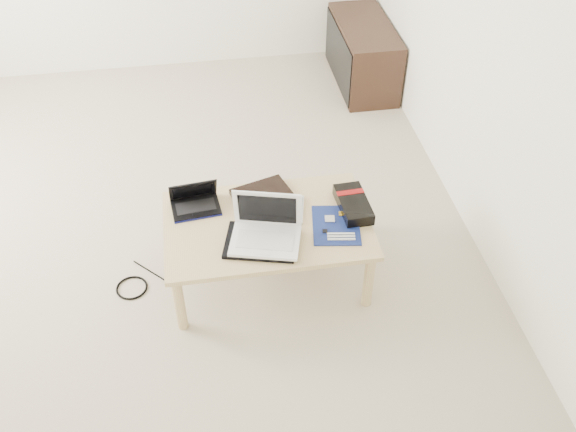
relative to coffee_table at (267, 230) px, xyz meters
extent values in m
plane|color=#BDB199|center=(-0.73, 0.57, -0.35)|extent=(4.00, 4.00, 0.00)
cube|color=white|center=(-0.73, -1.48, 0.95)|extent=(4.00, 0.10, 2.60)
cube|color=tan|center=(0.00, 0.00, 0.03)|extent=(1.10, 0.70, 0.03)
cylinder|color=tan|center=(-0.50, -0.30, -0.17)|extent=(0.06, 0.06, 0.37)
cylinder|color=tan|center=(0.50, -0.30, -0.17)|extent=(0.06, 0.06, 0.37)
cylinder|color=tan|center=(-0.50, 0.30, -0.17)|extent=(0.06, 0.06, 0.37)
cylinder|color=tan|center=(0.50, 0.30, -0.17)|extent=(0.06, 0.06, 0.37)
cube|color=#3A2117|center=(1.05, 2.02, -0.10)|extent=(0.40, 0.90, 0.50)
cube|color=black|center=(0.85, 2.02, -0.10)|extent=(0.02, 0.86, 0.44)
cube|color=black|center=(0.01, 0.20, 0.06)|extent=(0.37, 0.34, 0.03)
cube|color=black|center=(-0.37, 0.18, 0.06)|extent=(0.28, 0.21, 0.02)
cube|color=black|center=(-0.37, 0.18, 0.07)|extent=(0.22, 0.12, 0.00)
cube|color=black|center=(-0.36, 0.11, 0.07)|extent=(0.06, 0.03, 0.00)
cube|color=black|center=(-0.37, 0.23, 0.14)|extent=(0.27, 0.12, 0.16)
cube|color=black|center=(-0.37, 0.22, 0.14)|extent=(0.23, 0.09, 0.12)
cube|color=#0D114C|center=(-0.36, 0.09, 0.05)|extent=(0.26, 0.04, 0.01)
cube|color=black|center=(0.00, -0.01, 0.05)|extent=(0.29, 0.23, 0.01)
cube|color=white|center=(0.00, -0.01, 0.06)|extent=(0.23, 0.18, 0.00)
cube|color=#BCBCC1|center=(0.18, 0.07, 0.06)|extent=(0.10, 0.23, 0.02)
cube|color=gray|center=(0.18, 0.07, 0.07)|extent=(0.08, 0.19, 0.00)
cube|color=black|center=(-0.05, -0.15, 0.06)|extent=(0.42, 0.35, 0.02)
cube|color=white|center=(-0.03, -0.16, 0.08)|extent=(0.40, 0.33, 0.02)
cube|color=white|center=(-0.03, -0.17, 0.09)|extent=(0.31, 0.20, 0.00)
cube|color=white|center=(-0.06, -0.25, 0.09)|extent=(0.08, 0.05, 0.00)
cube|color=white|center=(0.00, -0.06, 0.20)|extent=(0.35, 0.13, 0.24)
cube|color=black|center=(-0.01, -0.07, 0.20)|extent=(0.30, 0.10, 0.19)
cube|color=#0B1C49|center=(0.36, -0.08, 0.05)|extent=(0.29, 0.34, 0.01)
cube|color=#BCBCC1|center=(0.34, -0.03, 0.06)|extent=(0.06, 0.06, 0.01)
cube|color=gold|center=(0.45, 0.00, 0.06)|extent=(0.10, 0.03, 0.01)
cube|color=gold|center=(0.44, -0.02, 0.06)|extent=(0.10, 0.03, 0.01)
cube|color=silver|center=(0.37, -0.15, 0.06)|extent=(0.14, 0.03, 0.01)
cube|color=silver|center=(0.37, -0.17, 0.06)|extent=(0.14, 0.03, 0.01)
cube|color=silver|center=(0.36, -0.19, 0.06)|extent=(0.14, 0.03, 0.01)
cube|color=black|center=(0.29, -0.12, 0.06)|extent=(0.03, 0.03, 0.01)
cube|color=black|center=(0.48, 0.04, 0.08)|extent=(0.17, 0.31, 0.06)
cube|color=maroon|center=(0.48, 0.10, 0.11)|extent=(0.15, 0.05, 0.00)
torus|color=black|center=(-0.05, -0.01, 0.05)|extent=(0.14, 0.14, 0.01)
torus|color=black|center=(-0.78, 0.01, -0.35)|extent=(0.23, 0.23, 0.01)
cylinder|color=black|center=(-0.64, 0.10, -0.35)|extent=(0.26, 0.26, 0.01)
camera|label=1|loc=(-0.29, -2.50, 2.37)|focal=40.00mm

